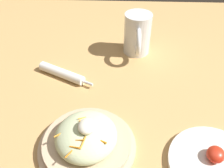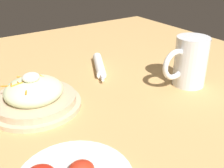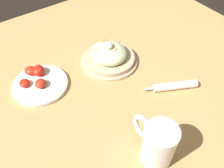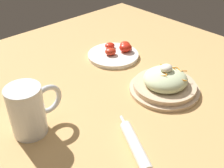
{
  "view_description": "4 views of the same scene",
  "coord_description": "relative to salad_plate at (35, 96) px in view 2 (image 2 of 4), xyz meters",
  "views": [
    {
      "loc": [
        -0.5,
        -0.03,
        0.49
      ],
      "look_at": [
        -0.01,
        -0.01,
        0.06
      ],
      "focal_mm": 38.48,
      "sensor_mm": 36.0,
      "label": 1
    },
    {
      "loc": [
        -0.35,
        -0.57,
        0.36
      ],
      "look_at": [
        0.01,
        -0.05,
        0.05
      ],
      "focal_mm": 43.78,
      "sensor_mm": 36.0,
      "label": 2
    },
    {
      "loc": [
        0.44,
        -0.38,
        0.67
      ],
      "look_at": [
        -0.01,
        -0.06,
        0.06
      ],
      "focal_mm": 38.66,
      "sensor_mm": 36.0,
      "label": 3
    },
    {
      "loc": [
        0.47,
        0.47,
        0.54
      ],
      "look_at": [
        0.02,
        -0.02,
        0.08
      ],
      "focal_mm": 44.39,
      "sensor_mm": 36.0,
      "label": 4
    }
  ],
  "objects": [
    {
      "name": "ground_plane",
      "position": [
        0.17,
        -0.04,
        -0.03
      ],
      "size": [
        1.43,
        1.43,
        0.0
      ],
      "primitive_type": "plane",
      "color": "tan"
    },
    {
      "name": "salad_plate",
      "position": [
        0.0,
        0.0,
        0.0
      ],
      "size": [
        0.23,
        0.23,
        0.1
      ],
      "color": "#D1B28E",
      "rests_on": "ground_plane"
    },
    {
      "name": "beer_mug",
      "position": [
        0.42,
        -0.13,
        0.03
      ],
      "size": [
        0.15,
        0.09,
        0.14
      ],
      "color": "white",
      "rests_on": "ground_plane"
    },
    {
      "name": "napkin_roll",
      "position": [
        0.26,
        0.11,
        -0.02
      ],
      "size": [
        0.11,
        0.19,
        0.03
      ],
      "color": "white",
      "rests_on": "ground_plane"
    }
  ]
}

